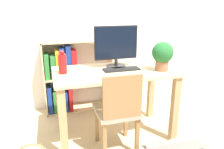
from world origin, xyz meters
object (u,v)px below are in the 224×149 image
object	(u,v)px
chair	(118,110)
bookshelf	(66,78)
potted_plant	(163,55)
monitor	(116,45)
vase	(62,63)
keyboard	(121,69)

from	to	relation	value
chair	bookshelf	xyz separation A→B (m)	(-0.39, 1.05, 0.03)
potted_plant	chair	bearing A→B (deg)	-163.19
monitor	vase	bearing A→B (deg)	-171.90
potted_plant	chair	distance (m)	0.72
monitor	chair	size ratio (longest dim) A/B	0.57
monitor	vase	world-z (taller)	monitor
chair	keyboard	bearing A→B (deg)	75.06
monitor	potted_plant	bearing A→B (deg)	-31.66
keyboard	vase	size ratio (longest dim) A/B	1.65
monitor	potted_plant	xyz separation A→B (m)	(0.41, -0.26, -0.08)
keyboard	bookshelf	bearing A→B (deg)	124.03
potted_plant	monitor	bearing A→B (deg)	148.34
keyboard	bookshelf	distance (m)	0.97
keyboard	potted_plant	size ratio (longest dim) A/B	1.29
vase	bookshelf	xyz separation A→B (m)	(0.08, 0.72, -0.38)
monitor	chair	world-z (taller)	monitor
bookshelf	monitor	bearing A→B (deg)	-52.07
monitor	keyboard	size ratio (longest dim) A/B	1.24
monitor	bookshelf	xyz separation A→B (m)	(-0.50, 0.64, -0.52)
monitor	bookshelf	world-z (taller)	monitor
bookshelf	potted_plant	bearing A→B (deg)	-44.41
potted_plant	bookshelf	bearing A→B (deg)	135.59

